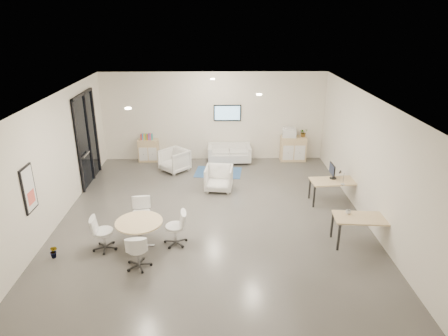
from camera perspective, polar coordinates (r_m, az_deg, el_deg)
name	(u,v)px	position (r m, az deg, el deg)	size (l,w,h in m)	color
room_shell	(212,160)	(10.20, -1.69, 1.14)	(9.60, 10.60, 4.80)	#4E4B47
glass_door	(87,136)	(13.25, -18.98, 4.34)	(0.09, 1.90, 2.85)	black
artwork	(29,189)	(9.65, -26.12, -2.72)	(0.05, 0.54, 1.04)	black
wall_tv	(227,113)	(14.43, 0.48, 7.88)	(0.98, 0.06, 0.58)	black
ceiling_spots	(204,92)	(10.58, -2.85, 10.77)	(3.14, 4.14, 0.03)	#FFEAC6
sideboard_left	(149,150)	(14.85, -10.72, 2.49)	(0.73, 0.38, 0.82)	#D7B681
sideboard_right	(293,149)	(14.85, 9.84, 2.75)	(0.91, 0.44, 0.91)	#D7B681
books	(147,137)	(14.70, -11.00, 4.41)	(0.43, 0.14, 0.22)	red
printer	(289,132)	(14.64, 9.32, 5.05)	(0.53, 0.46, 0.34)	white
loveseat	(229,154)	(14.51, 0.75, 2.02)	(1.55, 0.80, 0.57)	silver
blue_rug	(218,172)	(13.66, -0.83, -0.61)	(1.55, 1.04, 0.01)	navy
armchair_left	(174,159)	(13.75, -7.11, 1.23)	(0.82, 0.77, 0.84)	silver
armchair_right	(219,177)	(12.19, -0.75, -1.35)	(0.81, 0.76, 0.83)	silver
desk_rear	(334,183)	(11.73, 15.46, -2.05)	(1.37, 0.76, 0.69)	#D7B681
desk_front	(363,220)	(9.90, 19.20, -7.03)	(1.37, 0.78, 0.69)	#D7B681
monitor	(332,171)	(11.73, 15.22, -0.39)	(0.20, 0.50, 0.44)	black
round_table	(139,225)	(9.46, -12.02, -7.94)	(1.08, 1.08, 0.66)	#D7B681
meeting_chairs	(140,231)	(9.54, -11.95, -8.79)	(2.26, 2.26, 0.82)	white
plant_cabinet	(303,133)	(14.73, 11.27, 4.87)	(0.28, 0.32, 0.25)	#3F7F3F
plant_floor	(54,255)	(9.87, -23.08, -11.36)	(0.18, 0.32, 0.14)	#3F7F3F
cup	(348,212)	(9.89, 17.34, -5.96)	(0.12, 0.10, 0.12)	white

